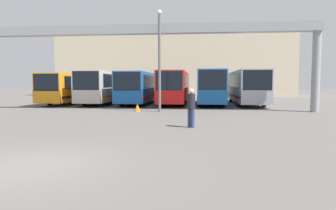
{
  "coord_description": "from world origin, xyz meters",
  "views": [
    {
      "loc": [
        4.31,
        -7.13,
        2.13
      ],
      "look_at": [
        1.71,
        17.63,
        0.3
      ],
      "focal_mm": 32.0,
      "sensor_mm": 36.0,
      "label": 1
    }
  ],
  "objects_px": {
    "bus_slot_0": "(75,86)",
    "bus_slot_5": "(246,85)",
    "bus_slot_1": "(106,85)",
    "bus_slot_3": "(175,86)",
    "bus_slot_2": "(140,86)",
    "traffic_cone": "(137,108)",
    "pedestrian_mid_left": "(191,107)",
    "bus_slot_4": "(210,85)",
    "lamp_post": "(159,56)"
  },
  "relations": [
    {
      "from": "bus_slot_1",
      "to": "bus_slot_3",
      "type": "xyz_separation_m",
      "value": [
        7.17,
        0.27,
        -0.01
      ]
    },
    {
      "from": "bus_slot_4",
      "to": "pedestrian_mid_left",
      "type": "relative_size",
      "value": 5.49
    },
    {
      "from": "bus_slot_3",
      "to": "bus_slot_0",
      "type": "bearing_deg",
      "value": 178.05
    },
    {
      "from": "bus_slot_0",
      "to": "bus_slot_4",
      "type": "relative_size",
      "value": 1.22
    },
    {
      "from": "bus_slot_2",
      "to": "bus_slot_3",
      "type": "distance_m",
      "value": 3.61
    },
    {
      "from": "bus_slot_5",
      "to": "lamp_post",
      "type": "relative_size",
      "value": 1.65
    },
    {
      "from": "bus_slot_2",
      "to": "lamp_post",
      "type": "height_order",
      "value": "lamp_post"
    },
    {
      "from": "bus_slot_4",
      "to": "bus_slot_5",
      "type": "relative_size",
      "value": 0.83
    },
    {
      "from": "bus_slot_1",
      "to": "bus_slot_2",
      "type": "xyz_separation_m",
      "value": [
        3.59,
        -0.13,
        -0.05
      ]
    },
    {
      "from": "traffic_cone",
      "to": "lamp_post",
      "type": "relative_size",
      "value": 0.08
    },
    {
      "from": "bus_slot_0",
      "to": "bus_slot_1",
      "type": "height_order",
      "value": "bus_slot_1"
    },
    {
      "from": "bus_slot_4",
      "to": "pedestrian_mid_left",
      "type": "height_order",
      "value": "bus_slot_4"
    },
    {
      "from": "bus_slot_0",
      "to": "bus_slot_3",
      "type": "height_order",
      "value": "bus_slot_3"
    },
    {
      "from": "bus_slot_1",
      "to": "traffic_cone",
      "type": "xyz_separation_m",
      "value": [
        5.06,
        -8.29,
        -1.6
      ]
    },
    {
      "from": "bus_slot_0",
      "to": "pedestrian_mid_left",
      "type": "relative_size",
      "value": 6.68
    },
    {
      "from": "bus_slot_1",
      "to": "traffic_cone",
      "type": "height_order",
      "value": "bus_slot_1"
    },
    {
      "from": "bus_slot_2",
      "to": "traffic_cone",
      "type": "distance_m",
      "value": 8.43
    },
    {
      "from": "bus_slot_5",
      "to": "traffic_cone",
      "type": "distance_m",
      "value": 12.92
    },
    {
      "from": "bus_slot_0",
      "to": "lamp_post",
      "type": "xyz_separation_m",
      "value": [
        10.34,
        -9.0,
        2.31
      ]
    },
    {
      "from": "bus_slot_4",
      "to": "traffic_cone",
      "type": "bearing_deg",
      "value": -126.08
    },
    {
      "from": "bus_slot_3",
      "to": "bus_slot_4",
      "type": "distance_m",
      "value": 3.66
    },
    {
      "from": "traffic_cone",
      "to": "bus_slot_1",
      "type": "bearing_deg",
      "value": 121.39
    },
    {
      "from": "bus_slot_1",
      "to": "bus_slot_0",
      "type": "bearing_deg",
      "value": 169.89
    },
    {
      "from": "bus_slot_1",
      "to": "traffic_cone",
      "type": "relative_size",
      "value": 19.89
    },
    {
      "from": "bus_slot_0",
      "to": "bus_slot_4",
      "type": "xyz_separation_m",
      "value": [
        14.34,
        -1.11,
        0.14
      ]
    },
    {
      "from": "bus_slot_1",
      "to": "bus_slot_3",
      "type": "bearing_deg",
      "value": 2.19
    },
    {
      "from": "traffic_cone",
      "to": "pedestrian_mid_left",
      "type": "bearing_deg",
      "value": -61.3
    },
    {
      "from": "bus_slot_0",
      "to": "bus_slot_5",
      "type": "distance_m",
      "value": 17.93
    },
    {
      "from": "bus_slot_3",
      "to": "bus_slot_5",
      "type": "distance_m",
      "value": 7.18
    },
    {
      "from": "bus_slot_0",
      "to": "bus_slot_3",
      "type": "distance_m",
      "value": 10.76
    },
    {
      "from": "bus_slot_1",
      "to": "bus_slot_5",
      "type": "xyz_separation_m",
      "value": [
        14.34,
        0.55,
        0.02
      ]
    },
    {
      "from": "bus_slot_1",
      "to": "pedestrian_mid_left",
      "type": "distance_m",
      "value": 18.57
    },
    {
      "from": "bus_slot_4",
      "to": "bus_slot_1",
      "type": "bearing_deg",
      "value": 177.5
    },
    {
      "from": "bus_slot_5",
      "to": "bus_slot_3",
      "type": "bearing_deg",
      "value": -177.83
    },
    {
      "from": "bus_slot_1",
      "to": "bus_slot_4",
      "type": "height_order",
      "value": "bus_slot_4"
    },
    {
      "from": "bus_slot_3",
      "to": "bus_slot_4",
      "type": "height_order",
      "value": "bus_slot_4"
    },
    {
      "from": "traffic_cone",
      "to": "lamp_post",
      "type": "xyz_separation_m",
      "value": [
        1.7,
        -0.07,
        3.8
      ]
    },
    {
      "from": "bus_slot_0",
      "to": "traffic_cone",
      "type": "xyz_separation_m",
      "value": [
        8.64,
        -8.93,
        -1.48
      ]
    },
    {
      "from": "bus_slot_0",
      "to": "bus_slot_3",
      "type": "xyz_separation_m",
      "value": [
        10.76,
        -0.37,
        0.1
      ]
    },
    {
      "from": "bus_slot_5",
      "to": "pedestrian_mid_left",
      "type": "distance_m",
      "value": 17.36
    },
    {
      "from": "bus_slot_3",
      "to": "traffic_cone",
      "type": "relative_size",
      "value": 20.86
    },
    {
      "from": "bus_slot_2",
      "to": "pedestrian_mid_left",
      "type": "height_order",
      "value": "bus_slot_2"
    },
    {
      "from": "bus_slot_1",
      "to": "bus_slot_2",
      "type": "distance_m",
      "value": 3.59
    },
    {
      "from": "lamp_post",
      "to": "bus_slot_4",
      "type": "bearing_deg",
      "value": 63.09
    },
    {
      "from": "bus_slot_5",
      "to": "lamp_post",
      "type": "distance_m",
      "value": 11.9
    },
    {
      "from": "bus_slot_2",
      "to": "bus_slot_4",
      "type": "xyz_separation_m",
      "value": [
        7.17,
        -0.34,
        0.08
      ]
    },
    {
      "from": "bus_slot_3",
      "to": "bus_slot_5",
      "type": "bearing_deg",
      "value": 2.17
    },
    {
      "from": "bus_slot_0",
      "to": "traffic_cone",
      "type": "bearing_deg",
      "value": -45.93
    },
    {
      "from": "bus_slot_0",
      "to": "pedestrian_mid_left",
      "type": "height_order",
      "value": "bus_slot_0"
    },
    {
      "from": "bus_slot_1",
      "to": "bus_slot_2",
      "type": "height_order",
      "value": "bus_slot_1"
    }
  ]
}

